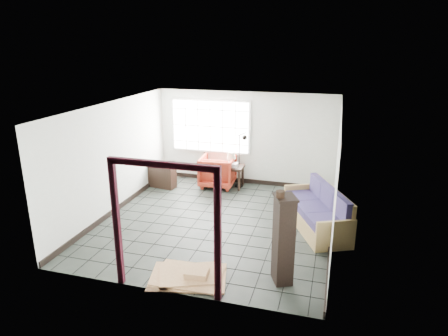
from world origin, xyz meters
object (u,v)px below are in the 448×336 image
(armchair, at_px, (218,170))
(side_table, at_px, (233,170))
(tall_shelf, at_px, (284,239))
(futon_sofa, at_px, (319,213))

(armchair, distance_m, side_table, 0.44)
(armchair, height_order, tall_shelf, tall_shelf)
(armchair, distance_m, tall_shelf, 4.84)
(side_table, bearing_deg, armchair, -177.42)
(futon_sofa, relative_size, side_table, 3.68)
(side_table, bearing_deg, futon_sofa, -38.84)
(futon_sofa, xyz_separation_m, tall_shelf, (-0.47, -2.25, 0.44))
(armchair, relative_size, side_table, 1.55)
(armchair, bearing_deg, tall_shelf, 116.21)
(armchair, bearing_deg, side_table, 178.94)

